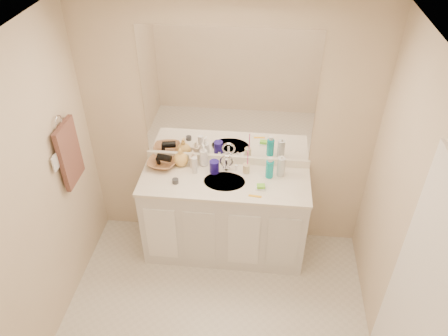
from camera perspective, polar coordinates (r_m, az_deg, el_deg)
ceiling at (r=2.21m, az=-2.71°, el=12.99°), size 2.60×2.60×0.02m
wall_back at (r=3.92m, az=0.50°, el=4.60°), size 2.60×0.02×2.40m
wall_left at (r=3.31m, az=-25.09°, el=-6.62°), size 0.02×2.60×2.40m
wall_right at (r=3.06m, az=23.33°, el=-10.26°), size 0.02×2.60×2.40m
vanity_cabinet at (r=4.18m, az=0.07°, el=-6.46°), size 1.50×0.55×0.85m
countertop at (r=3.89m, az=0.08°, el=-1.74°), size 1.52×0.57×0.03m
backsplash at (r=4.06m, az=0.46°, el=1.15°), size 1.52×0.03×0.08m
sink_basin at (r=3.87m, az=0.05°, el=-1.89°), size 0.37×0.37×0.02m
faucet at (r=3.97m, az=0.32°, el=0.49°), size 0.02×0.02×0.11m
mirror at (r=3.73m, az=0.52°, el=9.23°), size 1.48×0.01×1.20m
blue_mug at (r=3.93m, az=-1.27°, el=0.16°), size 0.09×0.09×0.12m
tan_cup at (r=3.95m, az=2.92°, el=-0.05°), size 0.07×0.07×0.09m
toothbrush at (r=3.88m, az=3.12°, el=1.20°), size 0.01×0.03×0.18m
mouthwash_bottle at (r=3.89m, az=5.97°, el=-0.15°), size 0.09×0.09×0.17m
clear_pump_bottle at (r=3.91m, az=7.46°, el=0.17°), size 0.09×0.09×0.18m
soap_dish at (r=3.80m, az=4.83°, el=-2.60°), size 0.09×0.07×0.01m
green_soap at (r=3.78m, az=4.84°, el=-2.38°), size 0.08×0.06×0.02m
orange_comb at (r=3.71m, az=4.08°, el=-3.68°), size 0.11×0.03×0.00m
dark_jar at (r=3.86m, az=-6.37°, el=-1.70°), size 0.07×0.07×0.04m
extra_white_bottle at (r=3.93m, az=-3.85°, el=0.36°), size 0.06×0.06×0.16m
soap_bottle_white at (r=4.00m, az=-2.68°, el=1.69°), size 0.10×0.10×0.22m
soap_bottle_cream at (r=4.01m, az=-4.04°, el=1.23°), size 0.09×0.09×0.16m
soap_bottle_yellow at (r=4.03m, az=-5.69°, el=1.45°), size 0.15×0.15×0.18m
wicker_basket at (r=4.07m, az=-8.02°, el=0.69°), size 0.30×0.30×0.07m
hair_dryer at (r=4.03m, az=-7.81°, el=1.33°), size 0.14×0.09×0.06m
towel_ring at (r=3.63m, az=-20.79°, el=5.68°), size 0.01×0.11×0.11m
hand_towel at (r=3.78m, az=-19.55°, el=1.80°), size 0.04×0.32×0.55m
switch_plate at (r=3.62m, az=-21.18°, el=0.64°), size 0.01×0.08×0.13m
door at (r=3.01m, az=23.47°, el=-17.03°), size 0.02×0.82×2.00m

